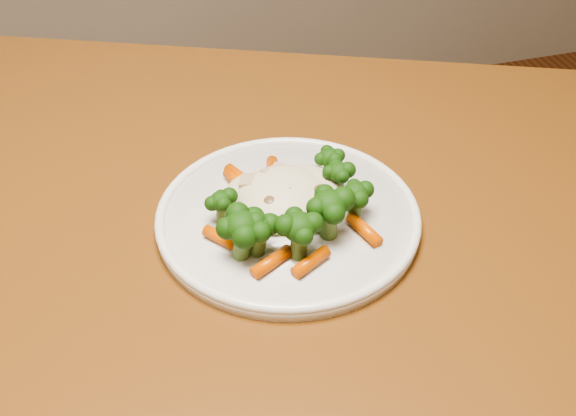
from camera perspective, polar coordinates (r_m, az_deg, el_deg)
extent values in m
cube|color=brown|center=(0.71, 6.43, -3.60)|extent=(1.28, 1.09, 0.04)
cube|color=brown|center=(1.27, -16.57, -4.64)|extent=(0.08, 0.08, 0.71)
cylinder|color=white|center=(0.70, 0.00, -0.87)|extent=(0.25, 0.25, 0.01)
ellipsoid|color=beige|center=(0.69, -0.35, 1.58)|extent=(0.11, 0.10, 0.04)
ellipsoid|color=black|center=(0.64, -3.64, -2.34)|extent=(0.05, 0.05, 0.05)
ellipsoid|color=black|center=(0.64, 0.88, -2.36)|extent=(0.05, 0.05, 0.04)
ellipsoid|color=black|center=(0.66, 3.24, -0.70)|extent=(0.05, 0.05, 0.05)
ellipsoid|color=black|center=(0.69, 5.33, 0.52)|extent=(0.04, 0.04, 0.04)
ellipsoid|color=black|center=(0.71, 3.97, 2.26)|extent=(0.04, 0.04, 0.03)
ellipsoid|color=black|center=(0.73, 3.28, 3.40)|extent=(0.04, 0.04, 0.03)
ellipsoid|color=black|center=(0.68, -5.27, -0.05)|extent=(0.03, 0.03, 0.03)
ellipsoid|color=black|center=(0.64, -2.39, -2.27)|extent=(0.04, 0.04, 0.04)
cylinder|color=#ED5E05|center=(0.73, -3.94, 1.99)|extent=(0.02, 0.04, 0.01)
cylinder|color=#ED5E05|center=(0.74, -1.29, 2.94)|extent=(0.02, 0.04, 0.01)
cylinder|color=#ED5E05|center=(0.73, 2.66, 1.99)|extent=(0.05, 0.03, 0.01)
cylinder|color=#ED5E05|center=(0.66, -5.18, -2.41)|extent=(0.03, 0.04, 0.01)
cylinder|color=#ED5E05|center=(0.64, -1.30, -4.25)|extent=(0.04, 0.03, 0.01)
cylinder|color=#ED5E05|center=(0.64, 1.82, -4.28)|extent=(0.04, 0.03, 0.01)
cylinder|color=#ED5E05|center=(0.67, 6.05, -1.70)|extent=(0.02, 0.04, 0.01)
cylinder|color=#ED5E05|center=(0.69, 1.67, 0.83)|extent=(0.03, 0.04, 0.01)
cylinder|color=#ED5E05|center=(0.71, -1.79, 2.48)|extent=(0.03, 0.04, 0.01)
cylinder|color=#ED5E05|center=(0.73, -3.55, 2.27)|extent=(0.03, 0.05, 0.01)
ellipsoid|color=brown|center=(0.69, 0.07, 1.14)|extent=(0.03, 0.03, 0.02)
ellipsoid|color=brown|center=(0.69, 2.69, 1.19)|extent=(0.02, 0.02, 0.01)
ellipsoid|color=brown|center=(0.68, -1.36, 0.44)|extent=(0.02, 0.02, 0.01)
cube|color=tan|center=(0.71, -1.06, 2.55)|extent=(0.03, 0.03, 0.01)
cube|color=tan|center=(0.72, -0.41, 2.77)|extent=(0.03, 0.02, 0.01)
cube|color=tan|center=(0.71, -3.19, 1.98)|extent=(0.02, 0.02, 0.01)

